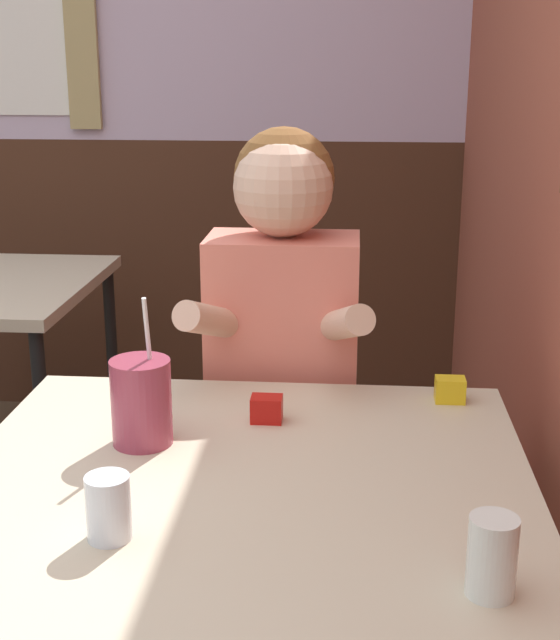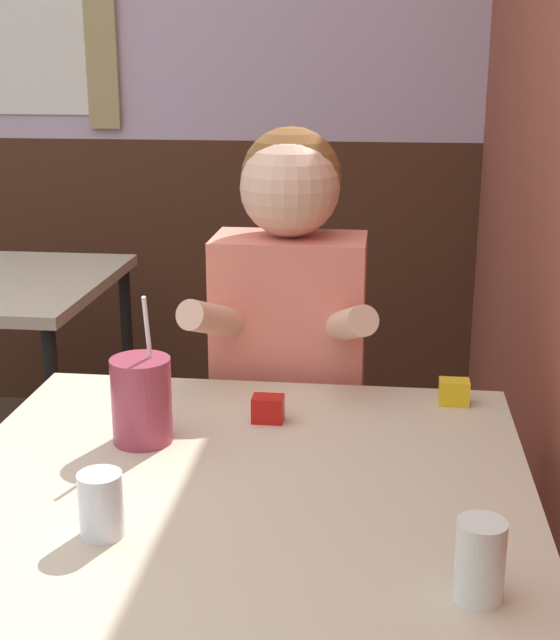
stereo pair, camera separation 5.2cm
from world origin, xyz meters
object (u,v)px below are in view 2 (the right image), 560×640
object	(u,v)px
main_table	(237,515)
background_table	(7,306)
person_seated	(289,381)
cocktail_pitcher	(142,400)

from	to	relation	value
main_table	background_table	world-z (taller)	same
main_table	background_table	xyz separation A→B (m)	(-0.96, 1.30, -0.03)
person_seated	cocktail_pitcher	distance (m)	0.54
background_table	cocktail_pitcher	distance (m)	1.39
cocktail_pitcher	background_table	bearing A→B (deg)	123.50
person_seated	cocktail_pitcher	xyz separation A→B (m)	(-0.22, -0.48, 0.13)
main_table	background_table	size ratio (longest dim) A/B	1.21
background_table	cocktail_pitcher	xyz separation A→B (m)	(0.76, -1.15, 0.17)
background_table	person_seated	xyz separation A→B (m)	(0.98, -0.68, 0.04)
background_table	main_table	bearing A→B (deg)	-53.49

